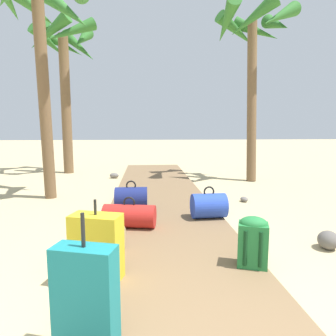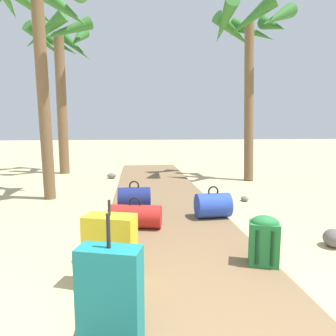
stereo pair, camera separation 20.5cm
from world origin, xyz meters
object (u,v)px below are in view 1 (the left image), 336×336
object	(u,v)px
duffel_bag_red	(129,216)
palm_tree_far_right	(253,39)
backpack_green	(253,240)
palm_tree_near_left	(42,12)
suitcase_yellow	(97,247)
duffel_bag_blue	(209,206)
duffel_bag_navy	(131,198)
duffel_bag_tan	(100,238)
suitcase_teal	(86,297)
palm_tree_far_left	(63,55)

from	to	relation	value
duffel_bag_red	palm_tree_far_right	bearing A→B (deg)	52.48
backpack_green	palm_tree_near_left	size ratio (longest dim) A/B	0.11
suitcase_yellow	duffel_bag_red	bearing A→B (deg)	81.09
duffel_bag_blue	backpack_green	world-z (taller)	backpack_green
backpack_green	suitcase_yellow	size ratio (longest dim) A/B	0.68
duffel_bag_navy	duffel_bag_tan	bearing A→B (deg)	-98.69
suitcase_teal	palm_tree_near_left	xyz separation A→B (m)	(-1.50, 4.27, 3.11)
backpack_green	palm_tree_far_right	world-z (taller)	palm_tree_far_right
duffel_bag_red	palm_tree_far_right	distance (m)	6.01
palm_tree_far_right	palm_tree_near_left	distance (m)	5.03
suitcase_teal	backpack_green	distance (m)	1.69
suitcase_yellow	backpack_green	bearing A→B (deg)	5.30
duffel_bag_red	backpack_green	xyz separation A→B (m)	(1.24, -1.23, 0.10)
palm_tree_far_right	palm_tree_near_left	bearing A→B (deg)	-158.30
suitcase_teal	duffel_bag_red	xyz separation A→B (m)	(0.15, 2.20, -0.16)
suitcase_yellow	palm_tree_far_right	size ratio (longest dim) A/B	0.16
duffel_bag_red	duffel_bag_navy	xyz separation A→B (m)	(-0.01, 0.88, 0.03)
suitcase_teal	palm_tree_near_left	world-z (taller)	palm_tree_near_left
palm_tree_far_right	backpack_green	bearing A→B (deg)	-108.97
suitcase_yellow	suitcase_teal	bearing A→B (deg)	-85.42
duffel_bag_navy	backpack_green	xyz separation A→B (m)	(1.26, -2.11, 0.07)
suitcase_teal	palm_tree_near_left	distance (m)	5.49
suitcase_yellow	palm_tree_far_left	world-z (taller)	palm_tree_far_left
palm_tree_far_left	palm_tree_near_left	xyz separation A→B (m)	(0.54, -3.52, -0.06)
suitcase_yellow	palm_tree_far_left	distance (m)	7.91
duffel_bag_blue	palm_tree_far_left	size ratio (longest dim) A/B	0.11
duffel_bag_tan	duffel_bag_blue	size ratio (longest dim) A/B	1.05
duffel_bag_navy	palm_tree_far_left	world-z (taller)	palm_tree_far_left
duffel_bag_blue	palm_tree_far_right	world-z (taller)	palm_tree_far_right
duffel_bag_tan	duffel_bag_navy	size ratio (longest dim) A/B	1.04
backpack_green	duffel_bag_navy	bearing A→B (deg)	120.76
duffel_bag_tan	palm_tree_near_left	size ratio (longest dim) A/B	0.12
suitcase_yellow	palm_tree_far_right	bearing A→B (deg)	58.62
duffel_bag_red	palm_tree_far_left	size ratio (longest dim) A/B	0.16
duffel_bag_blue	backpack_green	bearing A→B (deg)	-86.70
duffel_bag_blue	palm_tree_far_left	world-z (taller)	palm_tree_far_left
duffel_bag_tan	duffel_bag_blue	bearing A→B (deg)	38.84
duffel_bag_navy	palm_tree_near_left	distance (m)	3.83
suitcase_teal	backpack_green	world-z (taller)	suitcase_teal
suitcase_teal	palm_tree_far_right	size ratio (longest dim) A/B	0.19
duffel_bag_navy	palm_tree_far_left	bearing A→B (deg)	114.74
backpack_green	palm_tree_far_right	size ratio (longest dim) A/B	0.11
backpack_green	palm_tree_near_left	distance (m)	5.42
palm_tree_far_right	palm_tree_near_left	size ratio (longest dim) A/B	1.02
backpack_green	palm_tree_far_right	bearing A→B (deg)	71.03
duffel_bag_tan	palm_tree_far_left	distance (m)	7.46
duffel_bag_red	palm_tree_near_left	bearing A→B (deg)	128.59
suitcase_teal	suitcase_yellow	xyz separation A→B (m)	(-0.07, 0.83, -0.03)
duffel_bag_navy	palm_tree_far_right	size ratio (longest dim) A/B	0.12
duffel_bag_navy	palm_tree_near_left	bearing A→B (deg)	143.89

